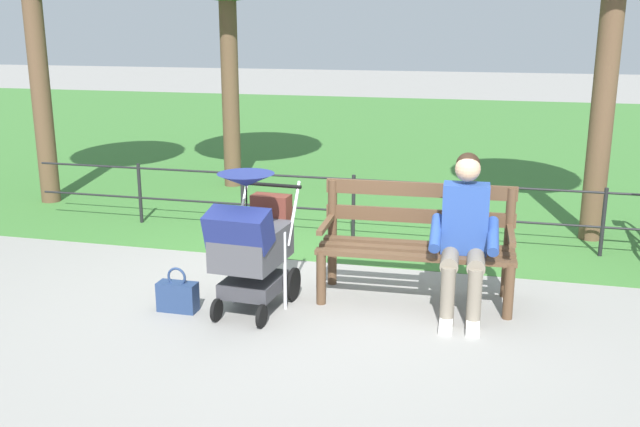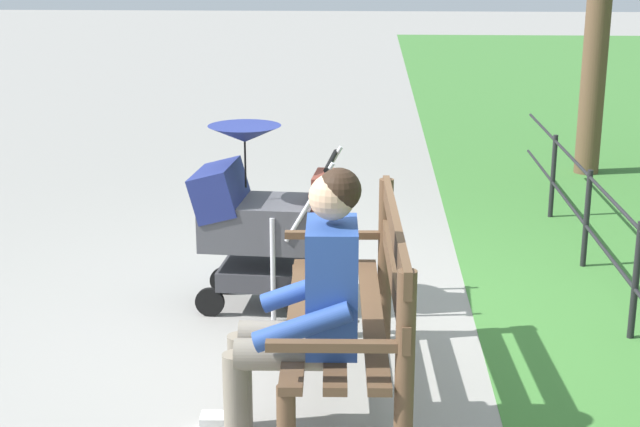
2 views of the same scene
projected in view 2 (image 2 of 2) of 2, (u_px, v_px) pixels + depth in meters
ground_plane at (341, 332)px, 5.41m from camera, size 60.00×60.00×0.00m
park_bench at (359, 302)px, 4.44m from camera, size 1.62×0.66×0.96m
person_on_bench at (307, 301)px, 4.03m from camera, size 0.55×0.74×1.28m
stroller at (258, 216)px, 5.63m from camera, size 0.55×0.92×1.15m
handbag at (249, 257)px, 6.33m from camera, size 0.32×0.14×0.37m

